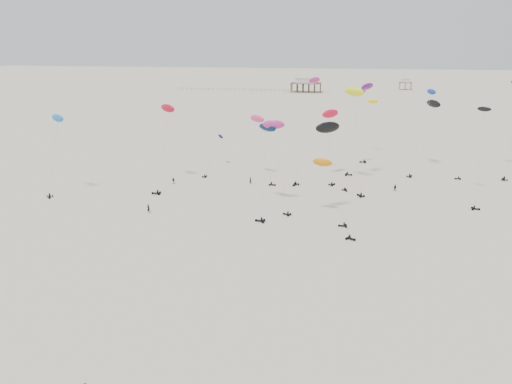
% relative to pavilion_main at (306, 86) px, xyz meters
% --- Properties ---
extents(ground_plane, '(900.00, 900.00, 0.00)m').
position_rel_pavilion_main_xyz_m(ground_plane, '(10.00, -150.00, -4.22)').
color(ground_plane, beige).
extents(pavilion_main, '(21.00, 13.00, 9.80)m').
position_rel_pavilion_main_xyz_m(pavilion_main, '(0.00, 0.00, 0.00)').
color(pavilion_main, brown).
rests_on(pavilion_main, ground).
extents(pavilion_small, '(9.00, 7.00, 8.00)m').
position_rel_pavilion_main_xyz_m(pavilion_small, '(70.00, 30.00, -0.74)').
color(pavilion_small, brown).
rests_on(pavilion_small, ground).
extents(pier_fence, '(80.20, 0.20, 1.50)m').
position_rel_pavilion_main_xyz_m(pier_fence, '(-52.00, -0.00, -3.45)').
color(pier_fence, black).
rests_on(pier_fence, ground).
extents(rig_0, '(7.46, 17.04, 26.32)m').
position_rel_pavilion_main_xyz_m(rig_0, '(30.85, -223.53, 16.12)').
color(rig_0, black).
rests_on(rig_0, ground).
extents(rig_1, '(3.12, 17.30, 16.26)m').
position_rel_pavilion_main_xyz_m(rig_1, '(-8.92, -219.16, 1.32)').
color(rig_1, black).
rests_on(rig_1, ground).
extents(rig_2, '(5.18, 16.26, 21.21)m').
position_rel_pavilion_main_xyz_m(rig_2, '(33.82, -196.63, 5.39)').
color(rig_2, black).
rests_on(rig_2, ground).
extents(rig_3, '(6.12, 16.91, 27.28)m').
position_rel_pavilion_main_xyz_m(rig_3, '(16.97, -223.29, 12.53)').
color(rig_3, black).
rests_on(rig_3, ground).
extents(rig_4, '(4.48, 8.16, 18.71)m').
position_rel_pavilion_main_xyz_m(rig_4, '(-39.38, -248.03, 9.07)').
color(rig_4, black).
rests_on(rig_4, ground).
extents(rig_5, '(7.48, 13.48, 23.22)m').
position_rel_pavilion_main_xyz_m(rig_5, '(47.33, -212.68, 9.49)').
color(rig_5, black).
rests_on(rig_5, ground).
extents(rig_6, '(9.33, 17.37, 22.29)m').
position_rel_pavilion_main_xyz_m(rig_6, '(23.50, -253.69, 11.79)').
color(rig_6, black).
rests_on(rig_6, ground).
extents(rig_7, '(5.20, 14.11, 23.33)m').
position_rel_pavilion_main_xyz_m(rig_7, '(29.33, -213.35, 8.43)').
color(rig_7, black).
rests_on(rig_7, ground).
extents(rig_8, '(6.70, 16.90, 25.34)m').
position_rel_pavilion_main_xyz_m(rig_8, '(28.55, -227.84, 15.67)').
color(rig_8, black).
rests_on(rig_8, ground).
extents(rig_9, '(5.14, 15.83, 19.95)m').
position_rel_pavilion_main_xyz_m(rig_9, '(10.01, -249.64, 9.06)').
color(rig_9, black).
rests_on(rig_9, ground).
extents(rig_10, '(7.45, 8.97, 19.24)m').
position_rel_pavilion_main_xyz_m(rig_10, '(11.94, -248.74, 10.88)').
color(rig_10, black).
rests_on(rig_10, ground).
extents(rig_11, '(5.39, 15.41, 23.08)m').
position_rel_pavilion_main_xyz_m(rig_11, '(56.18, -237.05, 6.95)').
color(rig_11, black).
rests_on(rig_11, ground).
extents(rig_12, '(7.89, 9.65, 13.21)m').
position_rel_pavilion_main_xyz_m(rig_12, '(23.09, -253.42, 4.42)').
color(rig_12, black).
rests_on(rig_12, ground).
extents(rig_13, '(8.82, 17.91, 22.42)m').
position_rel_pavilion_main_xyz_m(rig_13, '(51.19, -206.33, 12.00)').
color(rig_13, black).
rests_on(rig_13, ground).
extents(rig_14, '(9.08, 12.67, 17.72)m').
position_rel_pavilion_main_xyz_m(rig_14, '(4.52, -225.13, 8.80)').
color(rig_14, black).
rests_on(rig_14, ground).
extents(rig_16, '(5.28, 12.95, 18.62)m').
position_rel_pavilion_main_xyz_m(rig_16, '(22.73, -222.77, 10.26)').
color(rig_16, black).
rests_on(rig_16, ground).
extents(rig_17, '(5.40, 17.01, 21.79)m').
position_rel_pavilion_main_xyz_m(rig_17, '(-17.63, -234.32, 10.48)').
color(rig_17, black).
rests_on(rig_17, ground).
extents(spectator_0, '(0.92, 0.77, 2.18)m').
position_rel_pavilion_main_xyz_m(spectator_0, '(-13.72, -257.97, -4.22)').
color(spectator_0, black).
rests_on(spectator_0, ground).
extents(spectator_1, '(1.06, 0.96, 1.88)m').
position_rel_pavilion_main_xyz_m(spectator_1, '(39.03, -232.99, -4.22)').
color(spectator_1, black).
rests_on(spectator_1, ground).
extents(spectator_2, '(1.14, 0.62, 1.93)m').
position_rel_pavilion_main_xyz_m(spectator_2, '(-15.75, -235.89, -4.22)').
color(spectator_2, black).
rests_on(spectator_2, ground).
extents(spectator_3, '(0.91, 0.87, 2.07)m').
position_rel_pavilion_main_xyz_m(spectator_3, '(3.53, -232.78, -4.22)').
color(spectator_3, black).
rests_on(spectator_3, ground).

